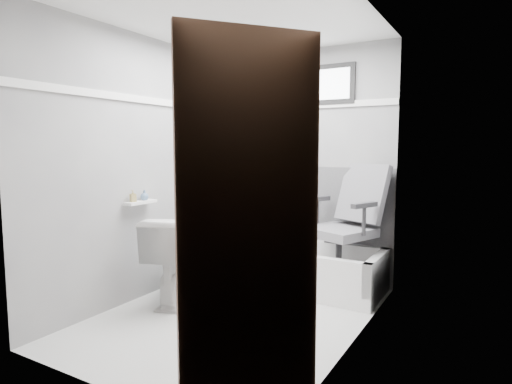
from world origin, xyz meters
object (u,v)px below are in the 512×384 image
Objects in this scene: bathtub at (305,267)px; door at (264,237)px; toilet at (179,259)px; office_chair at (339,223)px; soap_bottle_a at (133,196)px; soap_bottle_b at (144,195)px.

bathtub is 0.75× the size of door.
bathtub is 1.24m from toilet.
office_chair reaches higher than toilet.
door reaches higher than soap_bottle_a.
soap_bottle_b is at bearing -139.85° from bathtub.
bathtub is at bearing 108.92° from door.
office_chair is at bearing 4.42° from bathtub.
toilet is 7.47× the size of soap_bottle_a.
door is (0.42, -2.24, 0.32)m from office_chair.
door is at bearing -29.57° from soap_bottle_a.
soap_bottle_a is at bearing -120.60° from office_chair.
bathtub is at bearing -153.58° from office_chair.
soap_bottle_b is at bearing 90.00° from soap_bottle_a.
office_chair is at bearing -159.88° from toilet.
soap_bottle_b is at bearing -124.13° from office_chair.
soap_bottle_b is (0.00, 0.14, -0.01)m from soap_bottle_a.
soap_bottle_b is (-1.16, -0.98, 0.75)m from bathtub.
door reaches higher than office_chair.
bathtub is 14.18× the size of soap_bottle_a.
office_chair is at bearing 33.88° from soap_bottle_b.
door is at bearing -71.08° from bathtub.
toilet is 0.70m from soap_bottle_a.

